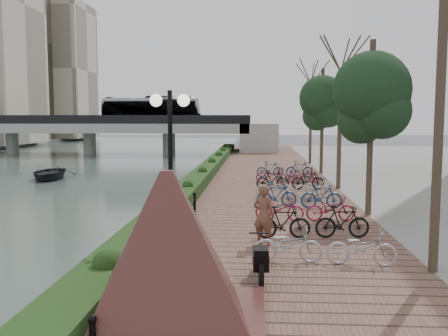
# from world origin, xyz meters

# --- Properties ---
(ground) EXTENTS (220.00, 220.00, 0.00)m
(ground) POSITION_xyz_m (0.00, 0.00, 0.00)
(ground) COLOR #59595B
(ground) RESTS_ON ground
(promenade) EXTENTS (8.00, 75.00, 0.50)m
(promenade) POSITION_xyz_m (4.00, 17.50, 0.25)
(promenade) COLOR brown
(promenade) RESTS_ON ground
(hedge) EXTENTS (1.10, 56.00, 0.60)m
(hedge) POSITION_xyz_m (0.60, 20.00, 0.80)
(hedge) COLOR #1E3714
(hedge) RESTS_ON promenade
(chain_fence) EXTENTS (0.10, 14.10, 0.70)m
(chain_fence) POSITION_xyz_m (1.40, 2.00, 0.85)
(chain_fence) COLOR black
(chain_fence) RESTS_ON promenade
(granite_monument) EXTENTS (5.25, 5.25, 2.77)m
(granite_monument) POSITION_xyz_m (2.26, -1.58, 1.90)
(granite_monument) COLOR #44231D
(granite_monument) RESTS_ON promenade
(lamppost) EXTENTS (1.02, 0.32, 4.34)m
(lamppost) POSITION_xyz_m (1.59, 2.66, 3.67)
(lamppost) COLOR black
(lamppost) RESTS_ON promenade
(motorcycle) EXTENTS (0.53, 1.57, 0.98)m
(motorcycle) POSITION_xyz_m (3.88, 1.09, 0.99)
(motorcycle) COLOR black
(motorcycle) RESTS_ON promenade
(pedestrian) EXTENTS (0.76, 0.65, 1.77)m
(pedestrian) POSITION_xyz_m (4.00, 4.16, 1.38)
(pedestrian) COLOR brown
(pedestrian) RESTS_ON promenade
(bicycle_parking) EXTENTS (2.40, 19.89, 1.00)m
(bicycle_parking) POSITION_xyz_m (5.50, 11.47, 0.97)
(bicycle_parking) COLOR #B4B5B9
(bicycle_parking) RESTS_ON promenade
(street_trees) EXTENTS (3.20, 37.12, 6.80)m
(street_trees) POSITION_xyz_m (8.00, 12.68, 3.69)
(street_trees) COLOR #32251D
(street_trees) RESTS_ON promenade
(bridge) EXTENTS (36.00, 10.77, 6.50)m
(bridge) POSITION_xyz_m (-13.53, 45.00, 3.37)
(bridge) COLOR #A4A49F
(bridge) RESTS_ON ground
(boat) EXTENTS (3.62, 4.66, 0.88)m
(boat) POSITION_xyz_m (-10.11, 22.40, 0.46)
(boat) COLOR black
(boat) RESTS_ON river_water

